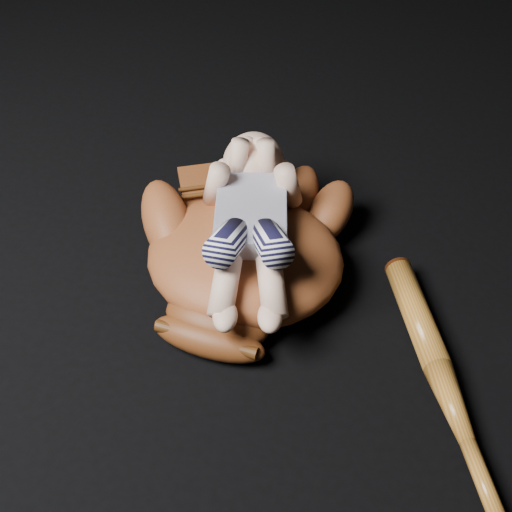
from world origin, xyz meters
The scene contains 3 objects.
baseball_glove centered at (-0.19, 0.15, 0.07)m, with size 0.39×0.44×0.14m, color brown, non-canonical shape.
newborn_baby centered at (-0.18, 0.15, 0.13)m, with size 0.18×0.38×0.16m, color #D6A58A, non-canonical shape.
baseball_bat centered at (0.12, -0.01, 0.02)m, with size 0.04×0.45×0.04m, color #9E601E, non-canonical shape.
Camera 1 is at (-0.03, -0.64, 0.83)m, focal length 50.00 mm.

